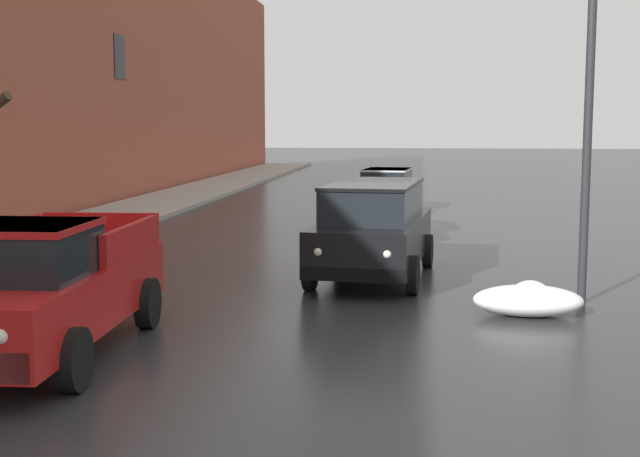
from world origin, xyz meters
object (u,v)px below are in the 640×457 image
object	(u,v)px
suv_black_parked_kerbside_close	(374,226)
sedan_silver_parked_far_down_block	(386,189)
sedan_darkblue_parked_kerbside_mid	(378,207)
pickup_truck_red_approaching_near_lane	(36,288)
street_lamp_post	(589,99)

from	to	relation	value
suv_black_parked_kerbside_close	sedan_silver_parked_far_down_block	size ratio (longest dim) A/B	1.08
sedan_darkblue_parked_kerbside_mid	pickup_truck_red_approaching_near_lane	bearing A→B (deg)	-106.90
sedan_darkblue_parked_kerbside_mid	street_lamp_post	distance (m)	9.15
pickup_truck_red_approaching_near_lane	street_lamp_post	xyz separation A→B (m)	(7.39, 4.08, 2.42)
sedan_silver_parked_far_down_block	street_lamp_post	xyz separation A→B (m)	(3.79, -14.22, 2.55)
pickup_truck_red_approaching_near_lane	sedan_darkblue_parked_kerbside_mid	size ratio (longest dim) A/B	1.22
pickup_truck_red_approaching_near_lane	street_lamp_post	bearing A→B (deg)	28.93
pickup_truck_red_approaching_near_lane	suv_black_parked_kerbside_close	distance (m)	7.13
sedan_darkblue_parked_kerbside_mid	sedan_silver_parked_far_down_block	bearing A→B (deg)	90.57
pickup_truck_red_approaching_near_lane	sedan_silver_parked_far_down_block	xyz separation A→B (m)	(3.60, 18.30, -0.13)
suv_black_parked_kerbside_close	sedan_darkblue_parked_kerbside_mid	xyz separation A→B (m)	(-0.22, 6.05, -0.24)
pickup_truck_red_approaching_near_lane	sedan_silver_parked_far_down_block	distance (m)	18.65
pickup_truck_red_approaching_near_lane	sedan_silver_parked_far_down_block	bearing A→B (deg)	78.89
suv_black_parked_kerbside_close	sedan_silver_parked_far_down_block	bearing A→B (deg)	91.31
suv_black_parked_kerbside_close	street_lamp_post	bearing A→B (deg)	-28.48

